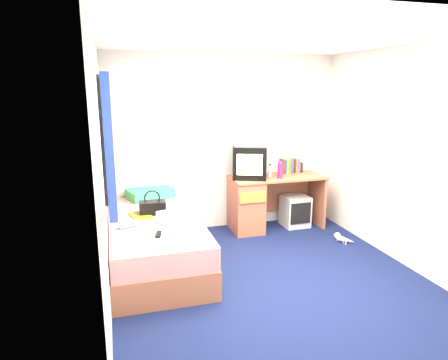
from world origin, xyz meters
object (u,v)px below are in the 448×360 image
object	(u,v)px
colour_swatch_fan	(156,233)
water_bottle	(129,224)
bed	(155,242)
handbag	(152,207)
magazine	(140,215)
storage_cube	(295,211)
desk	(258,201)
white_heels	(343,239)
vcr	(251,142)
picture_frame	(300,167)
crt_tv	(250,162)
remote_control	(159,234)
towel	(174,217)
aerosol_can	(270,171)
pillow	(150,193)
pink_water_bottle	(280,171)

from	to	relation	value
colour_swatch_fan	water_bottle	bearing A→B (deg)	134.76
bed	handbag	size ratio (longest dim) A/B	6.69
bed	magazine	xyz separation A→B (m)	(-0.14, 0.13, 0.28)
storage_cube	magazine	bearing A→B (deg)	-166.45
desk	white_heels	size ratio (longest dim) A/B	4.44
vcr	magazine	size ratio (longest dim) A/B	1.59
vcr	picture_frame	distance (m)	0.94
bed	desk	distance (m)	1.69
handbag	white_heels	bearing A→B (deg)	-3.78
crt_tv	white_heels	size ratio (longest dim) A/B	1.93
remote_control	crt_tv	bearing A→B (deg)	55.46
magazine	remote_control	distance (m)	0.66
desk	towel	size ratio (longest dim) A/B	4.30
bed	picture_frame	xyz separation A→B (m)	(2.22, 0.92, 0.55)
crt_tv	magazine	xyz separation A→B (m)	(-1.53, -0.62, -0.42)
vcr	remote_control	bearing A→B (deg)	-122.57
water_bottle	colour_swatch_fan	world-z (taller)	water_bottle
picture_frame	water_bottle	size ratio (longest dim) A/B	0.70
towel	white_heels	distance (m)	2.28
aerosol_can	crt_tv	bearing A→B (deg)	174.82
bed	water_bottle	world-z (taller)	water_bottle
desk	water_bottle	bearing A→B (deg)	-151.75
crt_tv	handbag	world-z (taller)	crt_tv
pillow	storage_cube	bearing A→B (deg)	-3.57
vcr	aerosol_can	world-z (taller)	vcr
handbag	colour_swatch_fan	world-z (taller)	handbag
desk	picture_frame	xyz separation A→B (m)	(0.71, 0.17, 0.41)
storage_cube	remote_control	xyz separation A→B (m)	(-2.09, -1.25, 0.33)
aerosol_can	remote_control	size ratio (longest dim) A/B	1.02
desk	crt_tv	xyz separation A→B (m)	(-0.12, -0.00, 0.56)
pink_water_bottle	handbag	xyz separation A→B (m)	(-1.77, -0.44, -0.23)
crt_tv	vcr	xyz separation A→B (m)	(0.00, 0.00, 0.26)
pillow	towel	distance (m)	1.01
vcr	remote_control	world-z (taller)	vcr
bed	storage_cube	xyz separation A→B (m)	(2.08, 0.74, -0.05)
storage_cube	aerosol_can	size ratio (longest dim) A/B	2.72
aerosol_can	handbag	size ratio (longest dim) A/B	0.54
pillow	handbag	bearing A→B (deg)	-93.62
water_bottle	colour_swatch_fan	distance (m)	0.35
storage_cube	picture_frame	world-z (taller)	picture_frame
storage_cube	vcr	distance (m)	1.22
colour_swatch_fan	remote_control	bearing A→B (deg)	-66.11
picture_frame	desk	bearing A→B (deg)	-174.26
desk	storage_cube	size ratio (longest dim) A/B	2.94
pink_water_bottle	aerosol_can	xyz separation A→B (m)	(-0.10, 0.11, -0.02)
colour_swatch_fan	bed	bearing A→B (deg)	85.07
pillow	towel	xyz separation A→B (m)	(0.15, -1.00, -0.01)
picture_frame	handbag	bearing A→B (deg)	-168.97
pillow	water_bottle	distance (m)	1.12
magazine	crt_tv	bearing A→B (deg)	21.98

